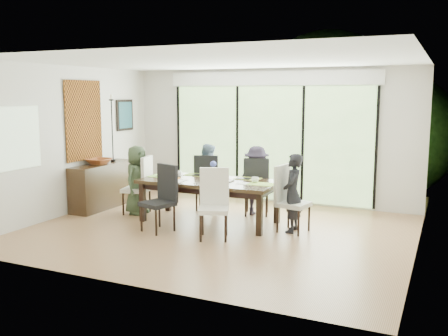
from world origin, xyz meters
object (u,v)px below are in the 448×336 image
at_px(chair_left_end, 136,185).
at_px(cup_b, 215,179).
at_px(person_right_end, 293,193).
at_px(sideboard, 103,186).
at_px(chair_near_right, 214,204).
at_px(person_far_left, 207,177).
at_px(laptop, 164,177).
at_px(chair_right_end, 294,199).
at_px(vase, 213,176).
at_px(bowl, 99,161).
at_px(chair_far_right, 257,186).
at_px(chair_near_left, 157,198).
at_px(cup_c, 255,180).
at_px(table_top, 209,182).
at_px(person_left_end, 137,180).
at_px(person_far_right, 257,181).
at_px(chair_far_left, 208,182).
at_px(cup_a, 178,173).

bearing_deg(chair_left_end, cup_b, 74.49).
bearing_deg(person_right_end, sideboard, -98.28).
height_order(chair_near_right, person_far_left, person_far_left).
xyz_separation_m(chair_near_right, laptop, (-1.35, 0.77, 0.21)).
xyz_separation_m(chair_right_end, vase, (-1.45, 0.05, 0.26)).
bearing_deg(bowl, chair_right_end, -0.78).
bearing_deg(chair_far_right, chair_near_left, 41.32).
xyz_separation_m(person_far_left, sideboard, (-1.93, -0.68, -0.20)).
bearing_deg(cup_c, person_right_end, -8.37).
height_order(chair_left_end, cup_c, chair_left_end).
distance_m(chair_near_right, vase, 1.06).
bearing_deg(laptop, table_top, 4.98).
bearing_deg(bowl, vase, -0.07).
distance_m(person_left_end, person_right_end, 2.96).
distance_m(chair_far_right, cup_c, 0.83).
bearing_deg(person_far_right, vase, 54.42).
distance_m(table_top, person_far_left, 0.95).
height_order(chair_near_left, person_far_right, person_far_right).
relative_size(chair_far_left, chair_near_right, 1.00).
xyz_separation_m(table_top, cup_a, (-0.70, 0.15, 0.08)).
height_order(chair_far_right, sideboard, chair_far_right).
xyz_separation_m(chair_far_left, chair_near_left, (-0.05, -1.72, 0.00)).
relative_size(person_left_end, cup_c, 10.40).
height_order(person_far_left, person_far_right, same).
bearing_deg(chair_left_end, sideboard, -111.88).
relative_size(table_top, cup_c, 19.35).
distance_m(chair_far_right, laptop, 1.70).
xyz_separation_m(chair_left_end, person_right_end, (2.98, 0.00, 0.09)).
relative_size(chair_far_right, cup_a, 8.87).
relative_size(person_left_end, person_far_right, 1.00).
relative_size(chair_near_right, cup_a, 8.87).
height_order(person_far_left, cup_a, person_far_left).
xyz_separation_m(vase, cup_c, (0.75, 0.05, -0.01)).
height_order(chair_far_right, bowl, chair_far_right).
height_order(person_left_end, person_far_left, same).
bearing_deg(cup_a, chair_near_left, -78.91).
bearing_deg(bowl, person_left_end, -3.36).
bearing_deg(cup_c, cup_b, -162.90).
bearing_deg(chair_far_left, laptop, 49.94).
height_order(cup_a, bowl, bowl).
height_order(chair_far_right, vase, chair_far_right).
bearing_deg(cup_b, cup_a, 163.61).
relative_size(chair_far_right, person_right_end, 0.85).
xyz_separation_m(chair_left_end, person_far_right, (2.05, 0.83, 0.09)).
xyz_separation_m(laptop, cup_c, (1.65, 0.20, 0.03)).
bearing_deg(cup_a, person_right_end, -3.94).
distance_m(person_left_end, person_far_right, 2.19).
bearing_deg(laptop, chair_near_right, -31.43).
relative_size(chair_left_end, person_left_end, 0.85).
bearing_deg(chair_far_left, vase, 104.78).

